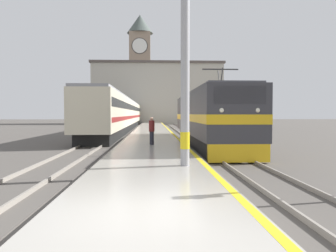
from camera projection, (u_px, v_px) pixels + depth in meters
ground_plane at (152, 134)px, 36.31m from camera, size 200.00×200.00×0.00m
platform at (152, 135)px, 31.32m from camera, size 4.16×140.00×0.39m
rail_track_near at (192, 137)px, 31.50m from camera, size 2.83×140.00×0.16m
rail_track_far at (109, 137)px, 31.13m from camera, size 2.84×140.00×0.16m
locomotive_train at (208, 118)px, 22.53m from camera, size 2.92×16.74×4.75m
passenger_train at (123, 114)px, 45.74m from camera, size 2.92×50.41×4.15m
catenary_mast at (187, 49)px, 11.49m from camera, size 2.97×0.34×8.36m
person_on_platform at (152, 130)px, 19.59m from camera, size 0.34×0.34×1.66m
clock_tower at (140, 65)px, 78.34m from camera, size 6.14×6.14×25.87m
station_building at (158, 93)px, 72.66m from camera, size 28.96×6.66×13.58m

